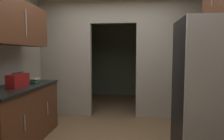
{
  "coord_description": "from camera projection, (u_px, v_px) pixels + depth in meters",
  "views": [
    {
      "loc": [
        0.34,
        -2.71,
        1.4
      ],
      "look_at": [
        -0.04,
        0.92,
        1.1
      ],
      "focal_mm": 31.73,
      "sensor_mm": 36.0,
      "label": 1
    }
  ],
  "objects": [
    {
      "name": "book_stack",
      "position": [
        35.0,
        80.0,
        3.41
      ],
      "size": [
        0.13,
        0.17,
        0.08
      ],
      "color": "#2D609E",
      "rests_on": "lower_cabinet_run"
    },
    {
      "name": "kitchen_partition",
      "position": [
        118.0,
        53.0,
        4.32
      ],
      "size": [
        3.46,
        0.12,
        2.68
      ],
      "color": "#ADA899",
      "rests_on": "ground"
    },
    {
      "name": "lower_cabinet_run",
      "position": [
        18.0,
        116.0,
        3.04
      ],
      "size": [
        0.65,
        1.64,
        0.9
      ],
      "color": "brown",
      "rests_on": "ground"
    },
    {
      "name": "refrigerator",
      "position": [
        206.0,
        90.0,
        2.6
      ],
      "size": [
        0.74,
        0.78,
        1.84
      ],
      "color": "black",
      "rests_on": "ground"
    },
    {
      "name": "upper_cabinet_counterside",
      "position": [
        14.0,
        23.0,
        2.92
      ],
      "size": [
        0.36,
        1.47,
        0.65
      ],
      "color": "brown"
    },
    {
      "name": "adjoining_room_shell",
      "position": [
        122.0,
        56.0,
        6.01
      ],
      "size": [
        3.46,
        2.44,
        2.68
      ],
      "color": "slate",
      "rests_on": "ground"
    },
    {
      "name": "boombox",
      "position": [
        18.0,
        80.0,
        2.98
      ],
      "size": [
        0.15,
        0.41,
        0.22
      ],
      "color": "maroon",
      "rests_on": "lower_cabinet_run"
    }
  ]
}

